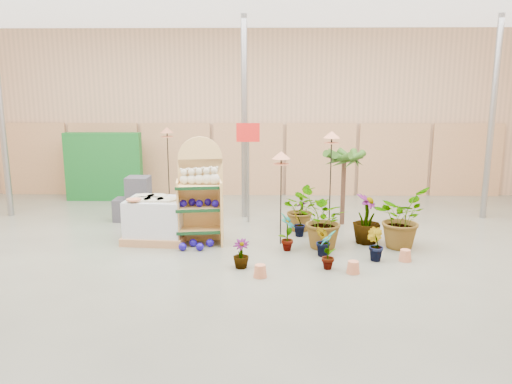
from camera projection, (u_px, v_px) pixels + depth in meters
room at (238, 130)px, 8.63m from camera, size 15.20×12.10×4.70m
display_shelf at (200, 195)px, 9.53m from camera, size 0.92×0.65×2.04m
teddy_bears at (201, 177)px, 9.36m from camera, size 0.76×0.21×0.33m
gazing_balls_shelf at (200, 203)px, 9.43m from camera, size 0.75×0.26×0.14m
gazing_balls_floor at (196, 245)px, 9.27m from camera, size 0.63×0.39×0.15m
pallet_stack at (156, 220)px, 9.71m from camera, size 1.26×1.08×0.87m
charcoal_planters at (135, 202)px, 11.21m from camera, size 0.80×0.50×1.00m
trellis_stock at (104, 167)px, 13.17m from camera, size 2.00×0.30×1.80m
offer_sign at (248, 152)px, 10.79m from camera, size 0.50×0.08×2.20m
bird_table_front at (281, 158)px, 9.23m from camera, size 0.34×0.34×1.79m
bird_table_right at (332, 138)px, 9.98m from camera, size 0.34×0.34×2.09m
bird_table_back at (167, 133)px, 12.47m from camera, size 0.34×0.34×1.98m
palm at (344, 157)px, 10.67m from camera, size 0.70×0.70×1.74m
potted_plant_0 at (287, 232)px, 9.10m from camera, size 0.37×0.44×0.71m
potted_plant_1 at (324, 241)px, 8.78m from camera, size 0.29×0.34×0.56m
potted_plant_2 at (323, 220)px, 9.19m from camera, size 1.27×1.30×1.10m
potted_plant_3 at (367, 219)px, 9.54m from camera, size 0.67×0.67×0.96m
potted_plant_5 at (299, 224)px, 9.99m from camera, size 0.35×0.37×0.53m
potted_plant_6 at (298, 209)px, 10.43m from camera, size 0.89×0.96×0.91m
potted_plant_7 at (241, 254)px, 8.25m from camera, size 0.32×0.32×0.48m
potted_plant_8 at (328, 249)px, 8.19m from camera, size 0.31×0.40×0.67m
potted_plant_9 at (375, 244)px, 8.60m from camera, size 0.38×0.40×0.57m
potted_plant_10 at (400, 218)px, 9.29m from camera, size 1.29×1.33×1.13m
potted_plant_11 at (302, 213)px, 10.80m from camera, size 0.46×0.46×0.58m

